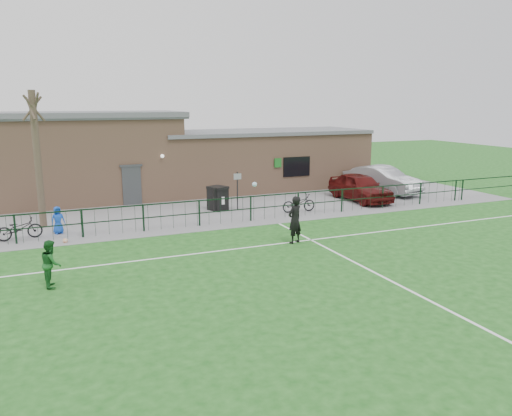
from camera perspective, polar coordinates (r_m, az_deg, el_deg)
name	(u,v)px	position (r m, az deg, el deg)	size (l,w,h in m)	color
ground	(317,278)	(16.17, 6.98, -7.94)	(90.00, 90.00, 0.00)	#185017
paving_strip	(197,201)	(28.26, -6.72, 0.76)	(34.00, 13.00, 0.02)	slate
pitch_line_touch	(232,224)	(22.96, -2.72, -1.82)	(28.00, 0.10, 0.01)	white
pitch_line_mid	(266,245)	(19.56, 1.14, -4.28)	(28.00, 0.10, 0.01)	white
pitch_line_perp	(369,270)	(17.21, 12.81, -6.90)	(0.10, 16.00, 0.01)	white
perimeter_fence	(231,210)	(23.01, -2.91, -0.27)	(28.00, 0.10, 1.20)	black
bare_tree	(38,160)	(23.77, -23.68, 5.00)	(0.30, 0.30, 6.00)	#413327
wheelie_bin_left	(218,199)	(25.76, -4.31, 0.99)	(0.74, 0.84, 1.11)	black
wheelie_bin_right	(218,199)	(25.76, -4.40, 1.03)	(0.76, 0.86, 1.15)	black
sign_post	(237,191)	(25.56, -2.14, 1.94)	(0.06, 0.06, 2.00)	black
car_maroon	(360,187)	(28.75, 11.81, 2.36)	(1.82, 4.54, 1.55)	#4F0F0E
car_silver	(382,180)	(31.43, 14.21, 3.15)	(1.74, 4.98, 1.64)	#93959A
bicycle_c	(19,228)	(22.37, -25.43, -2.12)	(0.61, 1.74, 0.92)	black
bicycle_e	(299,203)	(25.35, 4.90, 0.58)	(0.61, 1.76, 0.92)	black
spectator_child	(58,220)	(22.68, -21.70, -1.29)	(0.57, 0.37, 1.17)	#1345B6
goalkeeper_kick	(294,219)	(19.75, 4.36, -1.27)	(1.04, 3.31, 2.07)	black
outfield_player	(51,263)	(16.35, -22.36, -5.88)	(0.70, 0.55, 1.45)	#18551F
ball_ground	(65,241)	(21.24, -20.97, -3.51)	(0.20, 0.20, 0.20)	silver
clubhouse	(168,157)	(30.58, -10.01, 5.71)	(24.25, 5.40, 4.96)	tan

